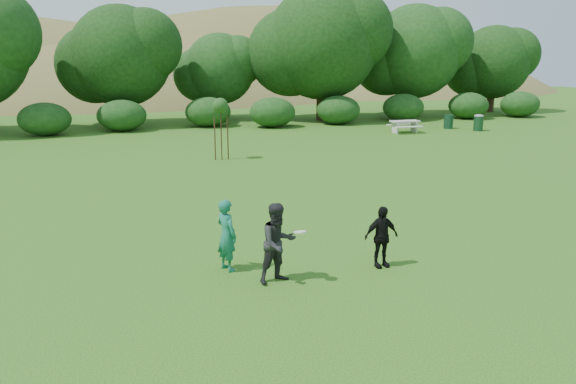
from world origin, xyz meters
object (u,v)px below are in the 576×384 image
object	(u,v)px
player_teal	(227,235)
picnic_table	(405,124)
sapling	(220,107)
player_grey	(278,243)
trash_can_near	(448,122)
player_black	(381,237)
trash_can_lidded	(478,122)

from	to	relation	value
player_teal	picnic_table	bearing A→B (deg)	-61.75
sapling	picnic_table	bearing A→B (deg)	24.95
player_grey	trash_can_near	world-z (taller)	player_grey
player_grey	sapling	world-z (taller)	sapling
trash_can_near	picnic_table	bearing A→B (deg)	-164.62
trash_can_near	picnic_table	distance (m)	3.89
sapling	trash_can_near	bearing A→B (deg)	22.85
sapling	player_grey	bearing A→B (deg)	-95.25
trash_can_near	player_grey	bearing A→B (deg)	-129.34
player_grey	player_teal	bearing A→B (deg)	116.45
player_teal	trash_can_near	xyz separation A→B (m)	(18.54, 20.50, -0.38)
player_grey	player_black	world-z (taller)	player_grey
player_black	player_teal	bearing A→B (deg)	162.95
player_teal	sapling	xyz separation A→B (m)	(2.27, 13.64, 1.59)
player_teal	player_grey	xyz separation A→B (m)	(0.93, -0.99, 0.05)
trash_can_lidded	sapling	bearing A→B (deg)	-163.09
player_grey	trash_can_near	size ratio (longest dim) A/B	1.94
trash_can_near	player_teal	bearing A→B (deg)	-132.13
player_teal	picnic_table	world-z (taller)	player_teal
player_teal	sapling	bearing A→B (deg)	-33.97
player_grey	picnic_table	distance (m)	24.71
player_grey	trash_can_lidded	size ratio (longest dim) A/B	1.67
trash_can_lidded	trash_can_near	bearing A→B (deg)	127.95
player_teal	sapling	size ratio (longest dim) A/B	0.58
player_teal	sapling	distance (m)	13.92
trash_can_near	sapling	size ratio (longest dim) A/B	0.32
player_teal	player_grey	distance (m)	1.36
player_grey	sapling	distance (m)	14.77
player_grey	picnic_table	bearing A→B (deg)	39.14
sapling	picnic_table	world-z (taller)	sapling
trash_can_near	picnic_table	world-z (taller)	trash_can_near
picnic_table	trash_can_lidded	xyz separation A→B (m)	(4.95, -0.51, 0.02)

